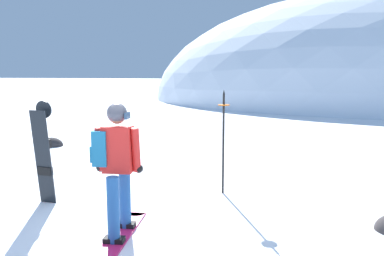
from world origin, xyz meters
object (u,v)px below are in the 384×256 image
at_px(spare_snowboard, 43,152).
at_px(rock_mid, 52,146).
at_px(snowboarder_main, 116,166).
at_px(piste_marker_near, 223,135).

bearing_deg(spare_snowboard, rock_mid, 126.27).
bearing_deg(rock_mid, snowboarder_main, -46.23).
relative_size(snowboarder_main, piste_marker_near, 1.01).
height_order(snowboarder_main, spare_snowboard, snowboarder_main).
bearing_deg(piste_marker_near, snowboarder_main, -112.50).
xyz_separation_m(spare_snowboard, rock_mid, (-3.13, 4.27, -0.84)).
bearing_deg(piste_marker_near, rock_mid, 153.23).
relative_size(snowboarder_main, spare_snowboard, 1.10).
bearing_deg(spare_snowboard, piste_marker_near, 27.98).
distance_m(snowboarder_main, spare_snowboard, 1.87).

